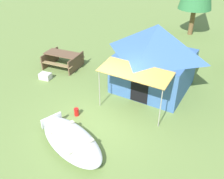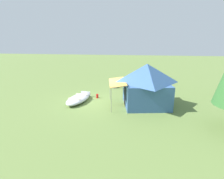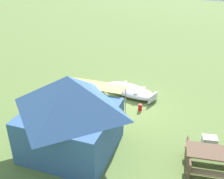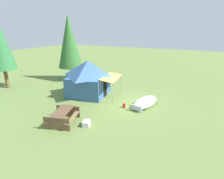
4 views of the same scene
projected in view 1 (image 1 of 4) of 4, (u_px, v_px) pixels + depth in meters
The scene contains 6 objects.
ground_plane at pixel (101, 120), 9.09m from camera, with size 80.00×80.00×0.00m, color olive.
beached_rowboat at pixel (71, 140), 7.83m from camera, with size 3.04×1.67×0.47m.
canvas_cabin_tent at pixel (155, 57), 10.33m from camera, with size 3.76×4.60×2.93m.
picnic_table at pixel (63, 58), 12.63m from camera, with size 2.19×2.00×0.79m.
cooler_box at pixel (45, 76), 11.70m from camera, with size 0.54×0.39×0.30m, color silver.
fuel_can at pixel (77, 112), 9.25m from camera, with size 0.18×0.18×0.31m, color red.
Camera 1 is at (4.95, -5.11, 5.79)m, focal length 38.49 mm.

